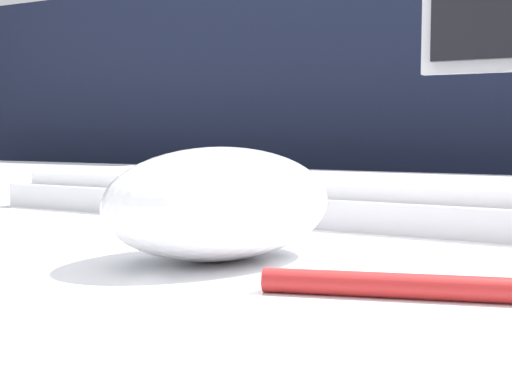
% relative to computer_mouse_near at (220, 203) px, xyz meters
% --- Properties ---
extents(computer_mouse_near, '(0.10, 0.12, 0.05)m').
position_rel_computer_mouse_near_xyz_m(computer_mouse_near, '(0.00, 0.00, 0.00)').
color(computer_mouse_near, white).
rests_on(computer_mouse_near, desk).
extents(keyboard, '(0.45, 0.14, 0.02)m').
position_rel_computer_mouse_near_xyz_m(keyboard, '(-0.01, 0.17, -0.01)').
color(keyboard, silver).
rests_on(keyboard, desk).
extents(pen, '(0.14, 0.05, 0.01)m').
position_rel_computer_mouse_near_xyz_m(pen, '(0.11, -0.02, -0.02)').
color(pen, red).
rests_on(pen, desk).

